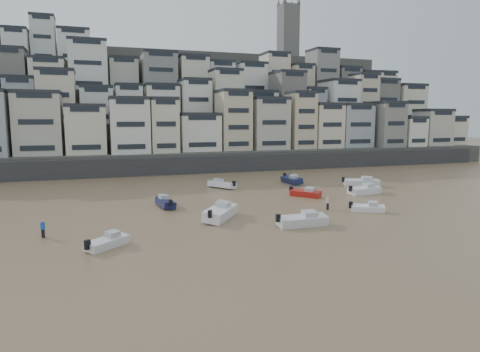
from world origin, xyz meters
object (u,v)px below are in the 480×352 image
object	(u,v)px
boat_d	(365,189)
boat_f	(165,201)
boat_b	(368,207)
boat_h	(222,183)
boat_e	(306,192)
boat_i	(292,179)
boat_g	(362,181)
person_pink	(328,203)
boat_j	(107,241)
person_blue	(43,229)
boat_c	(220,210)
boat_a	(303,219)

from	to	relation	value
boat_d	boat_f	bearing A→B (deg)	170.25
boat_b	boat_h	xyz separation A→B (m)	(-11.69, 22.87, 0.16)
boat_e	boat_i	distance (m)	12.58
boat_g	boat_h	bearing A→B (deg)	-172.45
boat_f	person_pink	bearing A→B (deg)	-119.99
boat_j	person_blue	size ratio (longest dim) A/B	2.62
boat_d	person_blue	world-z (taller)	person_blue
boat_i	boat_j	world-z (taller)	boat_i
boat_c	boat_e	distance (m)	17.98
boat_h	boat_f	bearing A→B (deg)	105.67
boat_d	boat_j	size ratio (longest dim) A/B	1.28
boat_j	boat_h	bearing A→B (deg)	14.65
person_blue	boat_d	bearing A→B (deg)	13.42
person_blue	boat_b	bearing A→B (deg)	-0.64
boat_c	boat_f	size ratio (longest dim) A/B	1.35
boat_g	person_pink	world-z (taller)	person_pink
boat_b	boat_c	size ratio (longest dim) A/B	0.61
boat_h	boat_i	xyz separation A→B (m)	(12.81, 0.67, 0.04)
boat_a	boat_c	size ratio (longest dim) A/B	0.83
boat_c	person_blue	xyz separation A→B (m)	(-18.09, -1.91, -0.09)
boat_c	boat_e	xyz separation A→B (m)	(15.46, 9.17, -0.29)
boat_h	boat_c	bearing A→B (deg)	131.66
boat_d	person_pink	xyz separation A→B (m)	(-10.93, -7.98, 0.07)
boat_c	boat_d	world-z (taller)	boat_c
boat_f	boat_j	size ratio (longest dim) A/B	1.15
boat_e	person_blue	xyz separation A→B (m)	(-33.55, -11.08, 0.20)
boat_b	boat_a	bearing A→B (deg)	-131.34
boat_a	boat_e	size ratio (longest dim) A/B	1.20
boat_a	person_pink	distance (m)	9.24
boat_b	boat_i	distance (m)	23.57
boat_b	boat_i	size ratio (longest dim) A/B	0.74
boat_a	boat_d	distance (m)	22.73
boat_f	person_pink	xyz separation A→B (m)	(18.78, -8.26, 0.16)
boat_j	boat_d	bearing A→B (deg)	-18.87
boat_b	boat_h	bearing A→B (deg)	146.72
boat_f	boat_h	size ratio (longest dim) A/B	0.96
boat_a	boat_h	world-z (taller)	boat_a
person_blue	person_pink	bearing A→B (deg)	4.07
boat_e	person_pink	xyz separation A→B (m)	(-1.53, -8.80, 0.20)
boat_d	boat_h	xyz separation A→B (m)	(-18.65, 12.22, -0.05)
boat_g	boat_i	bearing A→B (deg)	167.72
boat_a	boat_i	xyz separation A→B (m)	(11.80, 27.22, -0.01)
boat_f	person_pink	distance (m)	20.51
boat_g	boat_j	bearing A→B (deg)	-129.53
boat_b	person_pink	xyz separation A→B (m)	(-3.97, 2.68, 0.29)
boat_a	boat_b	bearing A→B (deg)	20.57
boat_c	boat_h	bearing A→B (deg)	18.37
boat_c	boat_a	bearing A→B (deg)	-94.43
boat_b	boat_g	size ratio (longest dim) A/B	0.67
boat_c	boat_d	xyz separation A→B (m)	(24.87, 8.34, -0.16)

